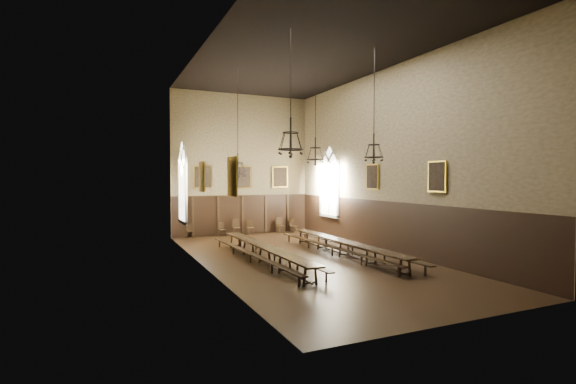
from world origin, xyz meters
TOP-DOWN VIEW (x-y plane):
  - floor at (0.00, 0.00)m, footprint 9.00×18.00m
  - ceiling at (0.00, 0.00)m, footprint 9.00×18.00m
  - wall_back at (0.00, 9.01)m, footprint 9.00×0.02m
  - wall_front at (0.00, -9.01)m, footprint 9.00×0.02m
  - wall_left at (-4.51, 0.00)m, footprint 0.02×18.00m
  - wall_right at (4.51, 0.00)m, footprint 0.02×18.00m
  - wainscot_panelling at (0.00, 0.00)m, footprint 9.00×18.00m
  - table_left at (-1.93, -0.04)m, footprint 0.71×9.43m
  - table_right at (1.92, -0.26)m, footprint 0.73×9.49m
  - bench_left_outer at (-2.49, 0.19)m, footprint 0.70×9.63m
  - bench_left_inner at (-1.37, 0.20)m, footprint 0.73×9.24m
  - bench_right_inner at (1.51, 0.11)m, footprint 0.59×10.02m
  - bench_right_outer at (2.47, -0.12)m, footprint 0.67×10.14m
  - chair_0 at (-3.45, 8.60)m, footprint 0.43×0.43m
  - chair_2 at (-1.47, 8.53)m, footprint 0.44×0.44m
  - chair_3 at (-0.56, 8.55)m, footprint 0.46×0.46m
  - chair_4 at (0.40, 8.58)m, footprint 0.50×0.50m
  - chair_6 at (2.43, 8.48)m, footprint 0.48×0.48m
  - chair_7 at (3.39, 8.50)m, footprint 0.49×0.49m
  - chandelier_back_left at (-2.21, 2.84)m, footprint 0.79×0.79m
  - chandelier_back_right at (1.81, 2.37)m, footprint 0.93×0.93m
  - chandelier_front_left at (-2.03, -2.97)m, footprint 0.94×0.94m
  - chandelier_front_right at (2.03, -2.36)m, footprint 0.80×0.80m
  - portrait_back_0 at (-2.60, 8.88)m, footprint 1.10×0.12m
  - portrait_back_1 at (0.00, 8.88)m, footprint 1.10×0.12m
  - portrait_back_2 at (2.60, 8.88)m, footprint 1.10×0.12m
  - portrait_left_0 at (-4.38, 1.00)m, footprint 0.12×1.00m
  - portrait_left_1 at (-4.38, -3.50)m, footprint 0.12×1.00m
  - portrait_right_0 at (4.38, 1.00)m, footprint 0.12×1.00m
  - portrait_right_1 at (4.38, -3.50)m, footprint 0.12×1.00m
  - window_right at (4.43, 5.50)m, footprint 0.20×2.20m
  - window_left at (-4.43, 5.50)m, footprint 0.20×2.20m

SIDE VIEW (x-z plane):
  - floor at x=0.00m, z-range -0.02..0.00m
  - chair_2 at x=-1.47m, z-range -0.17..0.69m
  - chair_0 at x=-3.45m, z-range -0.17..0.69m
  - bench_left_inner at x=-1.37m, z-range 0.06..0.47m
  - chair_7 at x=3.39m, z-range -0.18..0.72m
  - bench_left_outer at x=-2.49m, z-range 0.06..0.49m
  - chair_4 at x=0.40m, z-range -0.18..0.74m
  - bench_right_inner at x=1.51m, z-range 0.06..0.51m
  - bench_right_outer at x=2.47m, z-range 0.06..0.52m
  - chair_3 at x=-0.56m, z-range -0.20..0.80m
  - chair_6 at x=2.43m, z-range -0.20..0.83m
  - table_left at x=-1.93m, z-range 0.00..0.74m
  - table_right at x=1.92m, z-range 0.00..0.74m
  - wainscot_panelling at x=0.00m, z-range 0.00..2.50m
  - window_right at x=4.43m, z-range 1.10..5.70m
  - window_left at x=-4.43m, z-range 1.10..5.70m
  - portrait_back_0 at x=-2.60m, z-range 3.00..4.40m
  - portrait_back_1 at x=0.00m, z-range 3.00..4.40m
  - portrait_back_2 at x=2.60m, z-range 3.00..4.40m
  - portrait_left_0 at x=-4.38m, z-range 3.05..4.35m
  - portrait_left_1 at x=-4.38m, z-range 3.05..4.35m
  - portrait_right_0 at x=4.38m, z-range 3.05..4.35m
  - portrait_right_1 at x=4.38m, z-range 3.05..4.35m
  - chandelier_back_left at x=-2.21m, z-range 1.61..6.89m
  - wall_back at x=0.00m, z-range 0.00..9.00m
  - wall_front at x=0.00m, z-range 0.00..9.00m
  - wall_left at x=-4.51m, z-range 0.00..9.00m
  - wall_right at x=4.51m, z-range 0.00..9.00m
  - chandelier_front_right at x=2.03m, z-range 2.50..7.15m
  - chandelier_back_right at x=1.81m, z-range 2.59..7.16m
  - chandelier_front_left at x=-2.03m, z-range 2.71..7.20m
  - ceiling at x=0.00m, z-range 9.00..9.02m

